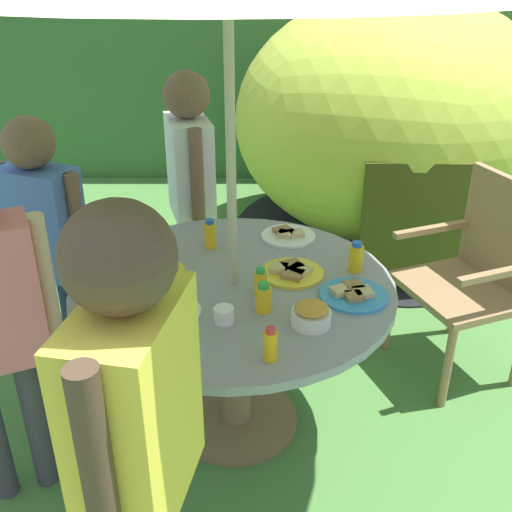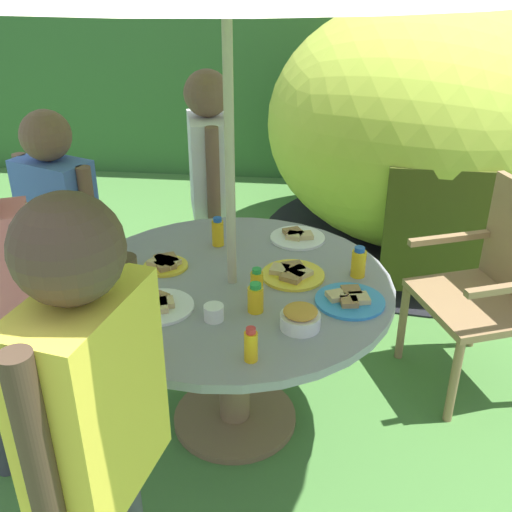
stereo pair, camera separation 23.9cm
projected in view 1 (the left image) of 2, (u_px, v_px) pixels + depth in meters
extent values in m
cube|color=#477A38|center=(237.00, 423.00, 2.69)|extent=(10.00, 10.00, 0.02)
cube|color=#33602D|center=(247.00, 61.00, 5.37)|extent=(9.00, 0.70, 1.94)
cylinder|color=brown|center=(237.00, 418.00, 2.68)|extent=(0.54, 0.54, 0.03)
cylinder|color=brown|center=(235.00, 360.00, 2.53)|extent=(0.13, 0.13, 0.68)
cylinder|color=gray|center=(234.00, 287.00, 2.37)|extent=(1.27, 1.27, 0.03)
cylinder|color=#B7AD8C|center=(232.00, 192.00, 2.19)|extent=(0.04, 0.04, 2.18)
cylinder|color=#93704C|center=(389.00, 314.00, 3.08)|extent=(0.04, 0.04, 0.42)
cylinder|color=#93704C|center=(448.00, 368.00, 2.69)|extent=(0.04, 0.04, 0.42)
cylinder|color=#93704C|center=(456.00, 299.00, 3.22)|extent=(0.04, 0.04, 0.42)
cube|color=#93704C|center=(460.00, 290.00, 2.85)|extent=(0.61, 0.65, 0.04)
cube|color=#93704C|center=(505.00, 232.00, 2.79)|extent=(0.22, 0.50, 0.51)
cube|color=#93704C|center=(435.00, 229.00, 2.95)|extent=(0.44, 0.20, 0.03)
cube|color=#93704C|center=(504.00, 273.00, 2.55)|extent=(0.44, 0.20, 0.03)
ellipsoid|color=#B2C63F|center=(391.00, 120.00, 4.10)|extent=(2.16, 1.93, 1.66)
cylinder|color=black|center=(380.00, 230.00, 4.48)|extent=(2.21, 2.21, 0.01)
cube|color=#3E4516|center=(413.00, 226.00, 3.45)|extent=(0.59, 0.04, 0.75)
cylinder|color=brown|center=(193.00, 260.00, 3.41)|extent=(0.08, 0.08, 0.61)
cylinder|color=brown|center=(198.00, 272.00, 3.28)|extent=(0.08, 0.08, 0.61)
cube|color=white|center=(191.00, 169.00, 3.09)|extent=(0.28, 0.39, 0.52)
cylinder|color=brown|center=(184.00, 152.00, 3.24)|extent=(0.07, 0.07, 0.47)
cylinder|color=brown|center=(198.00, 176.00, 2.90)|extent=(0.07, 0.07, 0.47)
sphere|color=brown|center=(187.00, 95.00, 2.91)|extent=(0.23, 0.23, 0.23)
cylinder|color=navy|center=(49.00, 322.00, 2.88)|extent=(0.08, 0.08, 0.58)
cylinder|color=navy|center=(74.00, 328.00, 2.83)|extent=(0.08, 0.08, 0.58)
cube|color=#4C72C6|center=(43.00, 222.00, 2.61)|extent=(0.38, 0.29, 0.49)
cylinder|color=brown|center=(8.00, 210.00, 2.66)|extent=(0.06, 0.06, 0.44)
cylinder|color=brown|center=(78.00, 223.00, 2.54)|extent=(0.06, 0.06, 0.44)
sphere|color=brown|center=(29.00, 142.00, 2.45)|extent=(0.22, 0.22, 0.22)
cylinder|color=#3F3F47|center=(36.00, 420.00, 2.26)|extent=(0.08, 0.08, 0.61)
cylinder|color=#D8B293|center=(45.00, 278.00, 2.03)|extent=(0.07, 0.07, 0.46)
cube|color=yellow|center=(136.00, 409.00, 1.40)|extent=(0.28, 0.41, 0.55)
cylinder|color=#4C3828|center=(97.00, 467.00, 1.21)|extent=(0.07, 0.07, 0.49)
cylinder|color=#4C3828|center=(165.00, 347.00, 1.57)|extent=(0.07, 0.07, 0.49)
sphere|color=#4C3828|center=(119.00, 257.00, 1.22)|extent=(0.25, 0.25, 0.25)
cylinder|color=white|center=(312.00, 318.00, 2.09)|extent=(0.14, 0.14, 0.05)
ellipsoid|color=gold|center=(312.00, 308.00, 2.07)|extent=(0.12, 0.12, 0.04)
cylinder|color=white|center=(167.00, 312.00, 2.16)|extent=(0.25, 0.25, 0.01)
cube|color=tan|center=(172.00, 308.00, 2.16)|extent=(0.08, 0.08, 0.02)
cube|color=#9E7547|center=(159.00, 304.00, 2.18)|extent=(0.12, 0.12, 0.02)
cube|color=tan|center=(164.00, 312.00, 2.13)|extent=(0.11, 0.11, 0.02)
cylinder|color=yellow|center=(163.00, 271.00, 2.44)|extent=(0.18, 0.18, 0.01)
cube|color=tan|center=(167.00, 267.00, 2.43)|extent=(0.10, 0.10, 0.02)
cube|color=#9E7547|center=(163.00, 264.00, 2.45)|extent=(0.12, 0.12, 0.02)
cube|color=tan|center=(158.00, 267.00, 2.43)|extent=(0.11, 0.11, 0.02)
cube|color=#9E7547|center=(163.00, 270.00, 2.41)|extent=(0.10, 0.10, 0.02)
cylinder|color=white|center=(289.00, 236.00, 2.73)|extent=(0.25, 0.25, 0.01)
cube|color=tan|center=(297.00, 233.00, 2.72)|extent=(0.08, 0.08, 0.02)
cube|color=#9E7547|center=(284.00, 231.00, 2.74)|extent=(0.10, 0.10, 0.02)
cube|color=tan|center=(286.00, 234.00, 2.71)|extent=(0.08, 0.08, 0.02)
cylinder|color=#338CD8|center=(354.00, 295.00, 2.27)|extent=(0.26, 0.26, 0.01)
cube|color=tan|center=(364.00, 292.00, 2.26)|extent=(0.08, 0.08, 0.02)
cube|color=#9E7547|center=(354.00, 286.00, 2.30)|extent=(0.08, 0.08, 0.02)
cube|color=tan|center=(341.00, 291.00, 2.26)|extent=(0.09, 0.09, 0.02)
cube|color=#9E7547|center=(355.00, 296.00, 2.23)|extent=(0.07, 0.07, 0.02)
cylinder|color=yellow|center=(293.00, 273.00, 2.42)|extent=(0.25, 0.25, 0.01)
cube|color=tan|center=(300.00, 270.00, 2.41)|extent=(0.11, 0.11, 0.02)
cube|color=#9E7547|center=(292.00, 265.00, 2.45)|extent=(0.11, 0.11, 0.02)
cube|color=tan|center=(280.00, 268.00, 2.42)|extent=(0.08, 0.08, 0.02)
cube|color=#9E7547|center=(294.00, 274.00, 2.38)|extent=(0.10, 0.10, 0.02)
cylinder|color=yellow|center=(264.00, 299.00, 2.16)|extent=(0.06, 0.06, 0.10)
cylinder|color=green|center=(264.00, 286.00, 2.13)|extent=(0.04, 0.04, 0.02)
cylinder|color=yellow|center=(163.00, 354.00, 1.88)|extent=(0.05, 0.05, 0.09)
cylinder|color=red|center=(162.00, 339.00, 1.85)|extent=(0.03, 0.03, 0.02)
cylinder|color=yellow|center=(356.00, 258.00, 2.43)|extent=(0.06, 0.06, 0.11)
cylinder|color=blue|center=(358.00, 244.00, 2.40)|extent=(0.04, 0.04, 0.02)
cylinder|color=yellow|center=(211.00, 235.00, 2.62)|extent=(0.05, 0.05, 0.11)
cylinder|color=blue|center=(210.00, 221.00, 2.59)|extent=(0.04, 0.04, 0.02)
cylinder|color=yellow|center=(261.00, 283.00, 2.27)|extent=(0.05, 0.05, 0.09)
cylinder|color=green|center=(261.00, 271.00, 2.25)|extent=(0.03, 0.03, 0.02)
cylinder|color=yellow|center=(118.00, 293.00, 2.19)|extent=(0.05, 0.05, 0.11)
cylinder|color=red|center=(116.00, 278.00, 2.16)|extent=(0.04, 0.04, 0.02)
cylinder|color=yellow|center=(271.00, 346.00, 1.90)|extent=(0.04, 0.04, 0.10)
cylinder|color=red|center=(271.00, 330.00, 1.87)|extent=(0.03, 0.03, 0.02)
cylinder|color=white|center=(224.00, 315.00, 2.11)|extent=(0.07, 0.07, 0.06)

